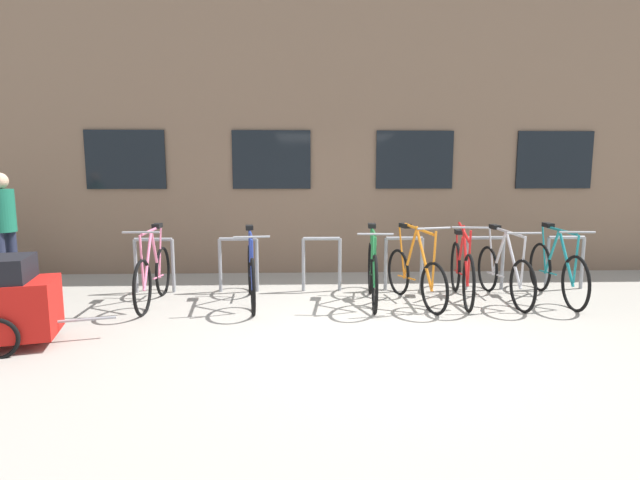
{
  "coord_description": "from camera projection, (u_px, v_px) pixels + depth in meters",
  "views": [
    {
      "loc": [
        -0.69,
        -4.94,
        1.71
      ],
      "look_at": [
        -0.45,
        1.6,
        0.79
      ],
      "focal_mm": 26.95,
      "sensor_mm": 36.0,
      "label": 1
    }
  ],
  "objects": [
    {
      "name": "ground_plane",
      "position": [
        367.0,
        334.0,
        5.15
      ],
      "size": [
        42.0,
        42.0,
        0.0
      ],
      "primitive_type": "plane",
      "color": "#9E998E"
    },
    {
      "name": "storefront_building",
      "position": [
        331.0,
        141.0,
        11.52
      ],
      "size": [
        28.0,
        7.22,
        4.93
      ],
      "color": "#7A604C",
      "rests_on": "ground"
    },
    {
      "name": "bike_rack",
      "position": [
        363.0,
        258.0,
        6.97
      ],
      "size": [
        6.58,
        0.05,
        0.8
      ],
      "color": "gray",
      "rests_on": "ground"
    },
    {
      "name": "bicycle_teal",
      "position": [
        556.0,
        271.0,
        6.51
      ],
      "size": [
        0.44,
        1.77,
        1.03
      ],
      "color": "black",
      "rests_on": "ground"
    },
    {
      "name": "bicycle_orange",
      "position": [
        415.0,
        275.0,
        6.33
      ],
      "size": [
        0.55,
        1.63,
        1.08
      ],
      "color": "black",
      "rests_on": "ground"
    },
    {
      "name": "bicycle_pink",
      "position": [
        153.0,
        275.0,
        6.28
      ],
      "size": [
        0.44,
        1.67,
        1.05
      ],
      "color": "black",
      "rests_on": "ground"
    },
    {
      "name": "bicycle_blue",
      "position": [
        251.0,
        274.0,
        6.34
      ],
      "size": [
        0.44,
        1.76,
        1.01
      ],
      "color": "black",
      "rests_on": "ground"
    },
    {
      "name": "bicycle_red",
      "position": [
        462.0,
        271.0,
        6.49
      ],
      "size": [
        0.46,
        1.78,
        1.07
      ],
      "color": "black",
      "rests_on": "ground"
    },
    {
      "name": "bicycle_silver",
      "position": [
        504.0,
        273.0,
        6.47
      ],
      "size": [
        0.44,
        1.75,
        1.01
      ],
      "color": "black",
      "rests_on": "ground"
    },
    {
      "name": "bicycle_green",
      "position": [
        373.0,
        272.0,
        6.4
      ],
      "size": [
        0.44,
        1.74,
        1.04
      ],
      "color": "black",
      "rests_on": "ground"
    },
    {
      "name": "bike_trailer",
      "position": [
        2.0,
        301.0,
        4.7
      ],
      "size": [
        1.48,
        0.81,
        0.92
      ],
      "color": "red",
      "rests_on": "ground"
    },
    {
      "name": "person_by_bench",
      "position": [
        3.0,
        226.0,
        6.49
      ],
      "size": [
        0.32,
        0.36,
        1.71
      ],
      "color": "#1E2338",
      "rests_on": "ground"
    }
  ]
}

